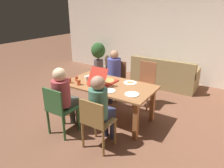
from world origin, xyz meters
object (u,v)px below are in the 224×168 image
(drinking_glass_2, at_px, (79,82))
(couch, at_px, (164,76))
(chair_0, at_px, (59,109))
(pizza_box_0, at_px, (104,80))
(plate_0, at_px, (132,94))
(plate_1, at_px, (109,91))
(plate_3, at_px, (130,83))
(person_0, at_px, (64,94))
(person_1, at_px, (113,71))
(drinking_glass_1, at_px, (77,79))
(plate_2, at_px, (90,77))
(chair_1, at_px, (116,79))
(person_2, at_px, (101,105))
(drinking_glass_3, at_px, (87,78))
(drinking_glass_0, at_px, (70,80))
(chair_2, at_px, (96,121))
(chair_3, at_px, (146,82))
(potted_plant, at_px, (98,54))
(dining_table, at_px, (109,89))

(drinking_glass_2, relative_size, couch, 0.06)
(couch, bearing_deg, chair_0, -102.82)
(pizza_box_0, xyz_separation_m, plate_0, (0.72, -0.22, -0.04))
(plate_1, relative_size, plate_3, 0.92)
(person_0, height_order, person_1, person_0)
(person_1, xyz_separation_m, drinking_glass_2, (-0.06, -1.13, 0.07))
(plate_3, xyz_separation_m, drinking_glass_1, (-0.96, -0.47, 0.04))
(plate_1, distance_m, drinking_glass_2, 0.65)
(plate_2, bearing_deg, plate_0, -15.80)
(person_1, height_order, plate_2, person_1)
(person_1, xyz_separation_m, plate_3, (0.72, -0.51, 0.03))
(drinking_glass_2, bearing_deg, chair_1, 87.28)
(person_0, relative_size, plate_2, 5.18)
(person_2, xyz_separation_m, plate_3, (-0.05, 1.06, 0.03))
(drinking_glass_3, height_order, couch, drinking_glass_3)
(chair_0, distance_m, plate_1, 0.92)
(pizza_box_0, distance_m, drinking_glass_0, 0.68)
(chair_0, distance_m, drinking_glass_2, 0.67)
(chair_2, relative_size, plate_0, 3.46)
(person_2, xyz_separation_m, drinking_glass_1, (-1.01, 0.59, 0.07))
(chair_1, bearing_deg, drinking_glass_1, -102.17)
(plate_2, bearing_deg, drinking_glass_3, -65.10)
(chair_3, xyz_separation_m, potted_plant, (-2.52, 1.66, 0.02))
(person_2, bearing_deg, plate_0, 67.76)
(drinking_glass_2, bearing_deg, plate_2, 102.66)
(dining_table, relative_size, person_1, 1.44)
(dining_table, bearing_deg, chair_2, -69.05)
(dining_table, bearing_deg, chair_0, -114.33)
(drinking_glass_1, bearing_deg, person_2, -30.15)
(plate_0, distance_m, drinking_glass_1, 1.25)
(plate_1, bearing_deg, chair_1, 116.04)
(chair_0, distance_m, person_2, 0.81)
(chair_2, distance_m, drinking_glass_0, 1.22)
(person_1, distance_m, plate_3, 0.88)
(person_0, bearing_deg, person_1, 90.00)
(pizza_box_0, xyz_separation_m, plate_2, (-0.45, 0.11, -0.04))
(dining_table, relative_size, person_0, 1.43)
(drinking_glass_3, bearing_deg, plate_1, -17.19)
(chair_3, xyz_separation_m, drinking_glass_0, (-1.05, -1.29, 0.23))
(drinking_glass_2, distance_m, potted_plant, 3.40)
(person_1, relative_size, drinking_glass_2, 11.50)
(person_1, height_order, couch, person_1)
(person_1, bearing_deg, pizza_box_0, -69.49)
(chair_3, relative_size, pizza_box_0, 1.76)
(chair_3, distance_m, pizza_box_0, 1.06)
(dining_table, xyz_separation_m, plate_0, (0.59, -0.19, 0.11))
(dining_table, height_order, plate_3, plate_3)
(plate_3, distance_m, potted_plant, 3.39)
(dining_table, relative_size, plate_0, 6.89)
(person_1, distance_m, drinking_glass_2, 1.13)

